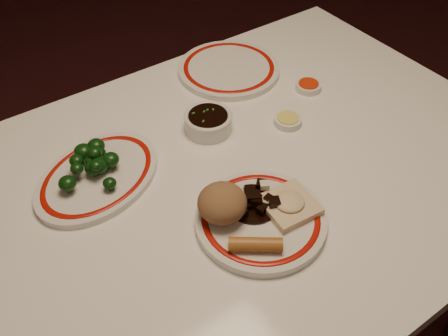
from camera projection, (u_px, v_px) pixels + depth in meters
ground at (243, 333)px, 1.59m from camera, size 7.00×7.00×0.00m
dining_table at (251, 193)px, 1.12m from camera, size 1.20×0.90×0.75m
main_plate at (261, 220)px, 0.94m from camera, size 0.31×0.31×0.02m
rice_mound at (222, 203)px, 0.91m from camera, size 0.09×0.09×0.07m
spring_roll at (255, 244)px, 0.87m from camera, size 0.09×0.08×0.03m
fried_wonton at (289, 204)px, 0.94m from camera, size 0.10×0.10×0.03m
stirfry_heap at (251, 200)px, 0.95m from camera, size 0.10×0.10×0.03m
broccoli_plate at (98, 176)px, 1.02m from camera, size 0.34×0.32×0.02m
broccoli_pile at (93, 162)px, 1.01m from camera, size 0.13×0.14×0.05m
soy_bowl at (208, 122)px, 1.13m from camera, size 0.11×0.11×0.04m
sweet_sour_dish at (308, 86)px, 1.25m from camera, size 0.06×0.06×0.02m
mustard_dish at (288, 121)px, 1.15m from camera, size 0.06×0.06×0.02m
far_plate at (229, 69)px, 1.30m from camera, size 0.31×0.31×0.02m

